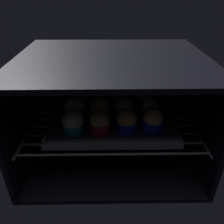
% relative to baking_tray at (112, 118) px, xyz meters
% --- Properties ---
extents(oven_cavity, '(0.59, 0.47, 0.37)m').
position_rel_baking_tray_xyz_m(oven_cavity, '(0.00, 0.06, 0.02)').
color(oven_cavity, black).
rests_on(oven_cavity, ground).
extents(oven_rack, '(0.55, 0.42, 0.01)m').
position_rel_baking_tray_xyz_m(oven_rack, '(0.00, 0.02, -0.01)').
color(oven_rack, '#42424C').
rests_on(oven_rack, oven_cavity).
extents(baking_tray, '(0.40, 0.32, 0.02)m').
position_rel_baking_tray_xyz_m(baking_tray, '(0.00, 0.00, 0.00)').
color(baking_tray, '#4C4C51').
rests_on(baking_tray, oven_rack).
extents(muffin_row0_col0, '(0.06, 0.06, 0.07)m').
position_rel_baking_tray_xyz_m(muffin_row0_col0, '(-0.12, -0.08, 0.04)').
color(muffin_row0_col0, '#0C8C84').
rests_on(muffin_row0_col0, baking_tray).
extents(muffin_row0_col1, '(0.06, 0.06, 0.07)m').
position_rel_baking_tray_xyz_m(muffin_row0_col1, '(-0.04, -0.08, 0.04)').
color(muffin_row0_col1, red).
rests_on(muffin_row0_col1, baking_tray).
extents(muffin_row0_col2, '(0.06, 0.06, 0.08)m').
position_rel_baking_tray_xyz_m(muffin_row0_col2, '(0.04, -0.08, 0.04)').
color(muffin_row0_col2, '#1928B7').
rests_on(muffin_row0_col2, baking_tray).
extents(muffin_row0_col3, '(0.06, 0.06, 0.08)m').
position_rel_baking_tray_xyz_m(muffin_row0_col3, '(0.12, -0.08, 0.04)').
color(muffin_row0_col3, '#1928B7').
rests_on(muffin_row0_col3, baking_tray).
extents(muffin_row1_col0, '(0.06, 0.06, 0.08)m').
position_rel_baking_tray_xyz_m(muffin_row1_col0, '(-0.12, -0.00, 0.04)').
color(muffin_row1_col0, '#1928B7').
rests_on(muffin_row1_col0, baking_tray).
extents(muffin_row1_col1, '(0.06, 0.06, 0.08)m').
position_rel_baking_tray_xyz_m(muffin_row1_col1, '(-0.04, 0.00, 0.04)').
color(muffin_row1_col1, silver).
rests_on(muffin_row1_col1, baking_tray).
extents(muffin_row1_col2, '(0.06, 0.06, 0.08)m').
position_rel_baking_tray_xyz_m(muffin_row1_col2, '(0.04, 0.00, 0.04)').
color(muffin_row1_col2, '#1928B7').
rests_on(muffin_row1_col2, baking_tray).
extents(muffin_row1_col3, '(0.06, 0.06, 0.07)m').
position_rel_baking_tray_xyz_m(muffin_row1_col3, '(0.13, -0.00, 0.04)').
color(muffin_row1_col3, '#0C8C84').
rests_on(muffin_row1_col3, baking_tray).
extents(muffin_row2_col0, '(0.07, 0.07, 0.08)m').
position_rel_baking_tray_xyz_m(muffin_row2_col0, '(-0.12, 0.08, 0.04)').
color(muffin_row2_col0, '#0C8C84').
rests_on(muffin_row2_col0, baking_tray).
extents(muffin_row2_col1, '(0.06, 0.06, 0.07)m').
position_rel_baking_tray_xyz_m(muffin_row2_col1, '(-0.04, 0.08, 0.04)').
color(muffin_row2_col1, '#0C8C84').
rests_on(muffin_row2_col1, baking_tray).
extents(muffin_row2_col2, '(0.06, 0.06, 0.08)m').
position_rel_baking_tray_xyz_m(muffin_row2_col2, '(0.04, 0.08, 0.04)').
color(muffin_row2_col2, red).
rests_on(muffin_row2_col2, baking_tray).
extents(muffin_row2_col3, '(0.06, 0.06, 0.07)m').
position_rel_baking_tray_xyz_m(muffin_row2_col3, '(0.12, 0.09, 0.04)').
color(muffin_row2_col3, '#1928B7').
rests_on(muffin_row2_col3, baking_tray).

